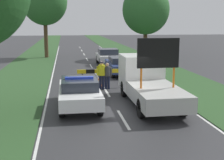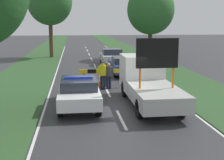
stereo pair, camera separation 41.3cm
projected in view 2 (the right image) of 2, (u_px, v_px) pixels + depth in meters
name	position (u px, v px, depth m)	size (l,w,h in m)	color
ground_plane	(116.00, 109.00, 14.43)	(160.00, 160.00, 0.00)	#333335
lane_markings	(99.00, 74.00, 23.91)	(6.72, 57.38, 0.01)	silver
grass_verge_left	(40.00, 59.00, 33.27)	(4.25, 120.00, 0.03)	#2D5128
grass_verge_right	(141.00, 58.00, 34.60)	(4.25, 120.00, 0.03)	#2D5128
police_car	(79.00, 92.00, 14.62)	(1.87, 4.65, 1.50)	white
work_truck	(147.00, 81.00, 15.55)	(2.07, 6.19, 3.30)	white
road_barrier	(105.00, 72.00, 19.03)	(3.18, 0.08, 1.14)	black
police_officer	(103.00, 73.00, 18.55)	(0.61, 0.39, 1.69)	#191E38
pedestrian_civilian	(109.00, 74.00, 18.66)	(0.57, 0.36, 1.58)	#191E38
traffic_cone_near_police	(80.00, 86.00, 18.15)	(0.48, 0.48, 0.66)	black
traffic_cone_centre_front	(101.00, 82.00, 19.43)	(0.47, 0.47, 0.64)	black
traffic_cone_near_truck	(89.00, 80.00, 19.98)	(0.44, 0.44, 0.61)	black
queued_car_hatch_blue	(124.00, 65.00, 23.91)	(1.91, 4.59, 1.35)	navy
queued_car_van_white	(112.00, 56.00, 29.22)	(1.93, 4.03, 1.51)	silver
roadside_tree_near_left	(151.00, 10.00, 33.84)	(5.12, 5.12, 7.96)	#4C3823
roadside_tree_mid_left	(50.00, 2.00, 34.22)	(4.93, 4.93, 8.77)	#4C3823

